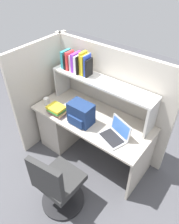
# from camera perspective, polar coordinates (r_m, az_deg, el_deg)

# --- Properties ---
(ground_plane) EXTENTS (8.00, 8.00, 0.00)m
(ground_plane) POSITION_cam_1_polar(r_m,az_deg,el_deg) (3.32, 0.54, -11.05)
(ground_plane) COLOR #4C4C51
(desk) EXTENTS (1.60, 0.70, 0.73)m
(desk) POSITION_cam_1_polar(r_m,az_deg,el_deg) (3.20, -4.94, -3.04)
(desk) COLOR beige
(desk) RESTS_ON ground_plane
(cubicle_partition_rear) EXTENTS (1.84, 0.05, 1.55)m
(cubicle_partition_rear) POSITION_cam_1_polar(r_m,az_deg,el_deg) (3.01, 5.06, 2.94)
(cubicle_partition_rear) COLOR #BCB5A8
(cubicle_partition_rear) RESTS_ON ground_plane
(cubicle_partition_left) EXTENTS (0.05, 1.06, 1.55)m
(cubicle_partition_left) POSITION_cam_1_polar(r_m,az_deg,el_deg) (3.23, -12.01, 4.84)
(cubicle_partition_left) COLOR #BCB5A8
(cubicle_partition_left) RESTS_ON ground_plane
(overhead_hutch) EXTENTS (1.44, 0.28, 0.45)m
(overhead_hutch) POSITION_cam_1_polar(r_m,az_deg,el_deg) (2.72, 3.28, 6.43)
(overhead_hutch) COLOR beige
(overhead_hutch) RESTS_ON desk
(reference_books_on_shelf) EXTENTS (0.43, 0.18, 0.29)m
(reference_books_on_shelf) POSITION_cam_1_polar(r_m,az_deg,el_deg) (2.83, -3.46, 12.99)
(reference_books_on_shelf) COLOR teal
(reference_books_on_shelf) RESTS_ON overhead_hutch
(laptop) EXTENTS (0.37, 0.33, 0.22)m
(laptop) POSITION_cam_1_polar(r_m,az_deg,el_deg) (2.51, 6.87, -5.86)
(laptop) COLOR #B7BABF
(laptop) RESTS_ON desk
(backpack) EXTENTS (0.30, 0.23, 0.28)m
(backpack) POSITION_cam_1_polar(r_m,az_deg,el_deg) (2.64, -2.36, -0.48)
(backpack) COLOR navy
(backpack) RESTS_ON desk
(computer_mouse) EXTENTS (0.09, 0.12, 0.03)m
(computer_mouse) POSITION_cam_1_polar(r_m,az_deg,el_deg) (2.99, -6.37, 1.76)
(computer_mouse) COLOR silver
(computer_mouse) RESTS_ON desk
(paper_cup) EXTENTS (0.08, 0.08, 0.10)m
(paper_cup) POSITION_cam_1_polar(r_m,az_deg,el_deg) (3.05, -11.32, 2.85)
(paper_cup) COLOR white
(paper_cup) RESTS_ON desk
(snack_canister) EXTENTS (0.10, 0.10, 0.11)m
(snack_canister) POSITION_cam_1_polar(r_m,az_deg,el_deg) (2.91, -4.77, 1.69)
(snack_canister) COLOR navy
(snack_canister) RESTS_ON desk
(desk_book_stack) EXTENTS (0.25, 0.18, 0.11)m
(desk_book_stack) POSITION_cam_1_polar(r_m,az_deg,el_deg) (2.86, -8.65, 0.57)
(desk_book_stack) COLOR purple
(desk_book_stack) RESTS_ON desk
(office_chair) EXTENTS (0.52, 0.52, 0.93)m
(office_chair) POSITION_cam_1_polar(r_m,az_deg,el_deg) (2.56, -8.44, -18.88)
(office_chair) COLOR black
(office_chair) RESTS_ON ground_plane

